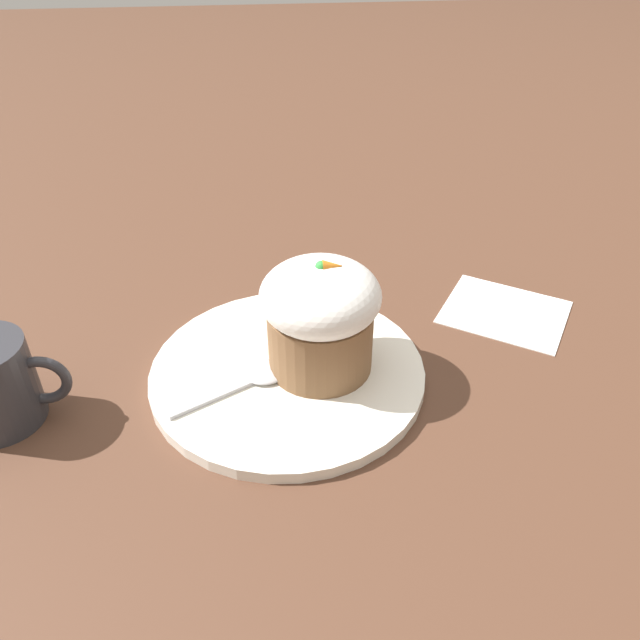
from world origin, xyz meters
TOP-DOWN VIEW (x-y plane):
  - ground_plane at (0.00, 0.00)m, footprint 4.00×4.00m
  - dessert_plate at (0.00, 0.00)m, footprint 0.25×0.25m
  - carrot_cake at (0.03, 0.00)m, footprint 0.10×0.10m
  - spoon at (-0.03, -0.01)m, footprint 0.11×0.07m
  - paper_napkin at (0.24, 0.08)m, footprint 0.16×0.15m

SIDE VIEW (x-z plane):
  - ground_plane at x=0.00m, z-range 0.00..0.00m
  - paper_napkin at x=0.24m, z-range 0.00..0.00m
  - dessert_plate at x=0.00m, z-range 0.00..0.01m
  - spoon at x=-0.03m, z-range 0.01..0.02m
  - carrot_cake at x=0.03m, z-range 0.01..0.12m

